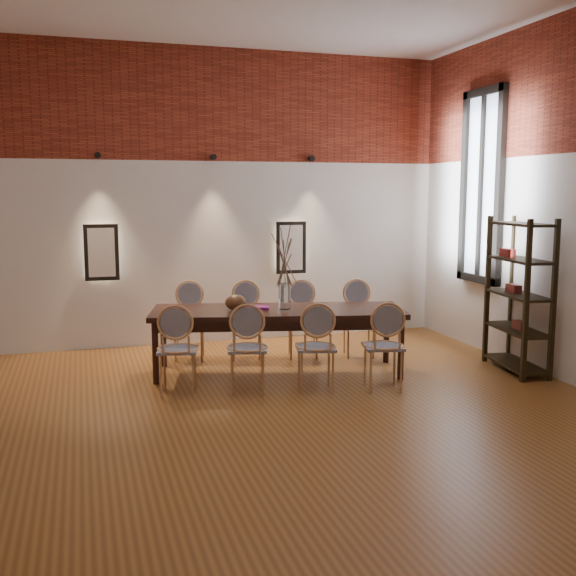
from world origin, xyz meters
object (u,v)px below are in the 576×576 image
object	(u,v)px
chair_near_d	(383,346)
vase	(284,296)
shelving_rack	(519,295)
chair_near_a	(178,349)
chair_far_c	(303,320)
chair_near_c	(316,347)
dining_table	(278,341)
chair_far_b	(246,321)
bowl	(236,303)
chair_far_a	(189,322)
chair_near_b	(247,348)
book	(257,308)
chair_far_d	(359,320)

from	to	relation	value
chair_near_d	vase	xyz separation A→B (m)	(-0.80, 0.95, 0.43)
shelving_rack	chair_near_a	bearing A→B (deg)	-176.04
chair_far_c	chair_near_c	bearing A→B (deg)	90.00
chair_near_a	dining_table	bearing A→B (deg)	34.55
chair_far_b	bowl	distance (m)	0.88
chair_near_c	chair_near_d	size ratio (longest dim) A/B	1.00
shelving_rack	dining_table	bearing A→B (deg)	172.51
chair_near_a	shelving_rack	world-z (taller)	shelving_rack
chair_far_c	chair_far_b	bearing A→B (deg)	0.00
chair_far_a	chair_far_c	world-z (taller)	same
chair_near_d	chair_near_b	bearing A→B (deg)	180.00
shelving_rack	chair_near_b	bearing A→B (deg)	-173.95
shelving_rack	book	bearing A→B (deg)	172.19
shelving_rack	chair_far_d	bearing A→B (deg)	148.48
chair_near_d	chair_far_a	bearing A→B (deg)	145.45
chair_far_a	chair_far_c	bearing A→B (deg)	-180.00
chair_far_b	shelving_rack	distance (m)	3.29
chair_far_b	chair_far_c	bearing A→B (deg)	-180.00
chair_far_b	chair_far_d	size ratio (longest dim) A/B	1.00
vase	shelving_rack	distance (m)	2.72
chair_near_b	chair_far_d	distance (m)	2.07
chair_far_d	chair_far_b	bearing A→B (deg)	-0.00
chair_far_a	dining_table	bearing A→B (deg)	145.45
chair_near_c	chair_far_c	world-z (taller)	same
chair_near_d	chair_far_c	size ratio (longest dim) A/B	1.00
chair_far_b	chair_near_a	bearing A→B (deg)	64.16
book	chair_far_b	bearing A→B (deg)	86.68
dining_table	chair_far_b	xyz separation A→B (m)	(-0.18, 0.80, 0.09)
dining_table	shelving_rack	distance (m)	2.85
chair_far_a	chair_far_d	xyz separation A→B (m)	(2.10, -0.49, 0.00)
chair_near_c	chair_far_c	bearing A→B (deg)	90.00
chair_far_c	vase	distance (m)	0.90
chair_near_b	chair_far_a	world-z (taller)	same
chair_near_b	chair_far_a	xyz separation A→B (m)	(-0.36, 1.61, 0.00)
chair_near_c	chair_far_b	bearing A→B (deg)	115.84
dining_table	vase	size ratio (longest dim) A/B	9.58
dining_table	chair_near_d	xyz separation A→B (m)	(0.88, -0.97, 0.09)
chair_far_c	chair_far_a	bearing A→B (deg)	0.00
chair_near_c	shelving_rack	world-z (taller)	shelving_rack
chair_near_c	shelving_rack	distance (m)	2.56
dining_table	chair_far_d	world-z (taller)	chair_far_d
chair_near_b	chair_near_a	bearing A→B (deg)	180.00
chair_far_b	book	distance (m)	0.78
chair_far_b	chair_far_d	distance (m)	1.44
chair_near_b	chair_near_d	distance (m)	1.44
chair_far_a	bowl	size ratio (longest dim) A/B	3.92
chair_near_a	chair_far_a	world-z (taller)	same
dining_table	chair_far_a	bearing A→B (deg)	145.45
dining_table	bowl	bearing A→B (deg)	-174.07
chair_near_b	chair_far_c	bearing A→B (deg)	64.16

